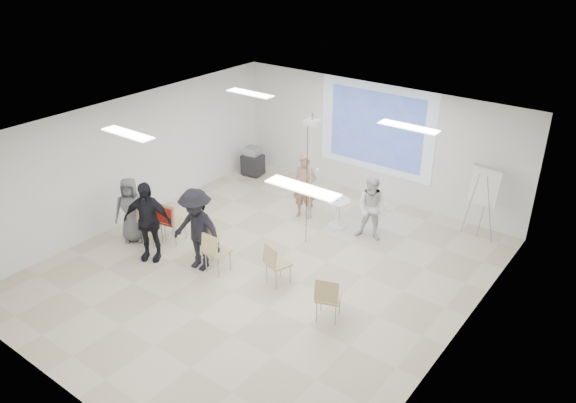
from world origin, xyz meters
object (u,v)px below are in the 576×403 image
Objects in this scene: player_left at (305,183)px; chair_far_left at (149,221)px; player_right at (373,205)px; audience_left at (147,216)px; chair_left_mid at (170,219)px; audience_outer at (131,206)px; av_cart at (253,162)px; laptop at (209,237)px; chair_right_inner at (275,261)px; chair_left_inner at (206,237)px; chair_right_far at (328,296)px; pedestal_table at (338,212)px; chair_center at (215,250)px; audience_mid at (196,225)px; flipchart_easel at (485,186)px.

chair_far_left is (-2.01, -3.12, -0.35)m from player_left.
player_right reaches higher than chair_far_left.
chair_left_mid is at bearing 73.25° from audience_left.
audience_outer reaches higher than av_cart.
laptop is at bearing -119.13° from player_left.
player_left is at bearing 131.86° from chair_right_inner.
chair_left_inner is at bearing -26.13° from audience_outer.
chair_far_left is at bearing -2.21° from laptop.
chair_right_inner is (-0.62, -2.75, -0.33)m from player_right.
chair_far_left is at bearing 160.43° from chair_right_far.
chair_center is (-0.93, -3.18, 0.15)m from pedestal_table.
laptop is at bearing -146.20° from player_right.
av_cart is (-0.24, 4.46, -0.46)m from audience_outer.
chair_left_mid is at bearing -137.21° from player_left.
laptop is 4.45m from av_cart.
chair_right_far is 4.26m from audience_left.
pedestal_table is 0.77× the size of chair_left_mid.
audience_outer is (-2.44, -3.24, -0.07)m from player_left.
chair_right_far reaches higher than av_cart.
audience_outer is (-3.36, -3.29, 0.45)m from pedestal_table.
chair_far_left is 1.04× the size of chair_center.
pedestal_table is at bearing 4.95° from audience_outer.
chair_far_left is 4.39m from av_cart.
audience_left is (-1.52, -3.54, 0.11)m from player_left.
chair_left_inner is 0.65m from chair_center.
chair_left_inner is 0.95× the size of chair_right_inner.
player_left reaches higher than chair_right_far.
audience_mid is at bearing -26.41° from chair_left_mid.
chair_right_inner reaches higher than laptop.
player_left reaches higher than chair_center.
chair_left_inner is 2.73× the size of laptop.
chair_right_inner is 2.87× the size of laptop.
audience_mid reaches higher than player_left.
audience_outer reaches higher than chair_left_mid.
pedestal_table is 3.58m from chair_right_far.
chair_far_left is 0.55× the size of flipchart_easel.
chair_far_left reaches higher than pedestal_table.
audience_mid is at bearing -112.49° from pedestal_table.
chair_center is at bearing -12.58° from audience_left.
laptop is at bearing 145.20° from chair_center.
chair_center is at bearing -124.85° from flipchart_easel.
pedestal_table is 4.39m from audience_left.
audience_mid reaches higher than pedestal_table.
chair_left_inner is 1.01× the size of av_cart.
audience_mid is 2.02m from audience_outer.
chair_far_left is 3.26m from chair_right_inner.
pedestal_table is 1.02m from player_right.
audience_outer is at bearing -154.09° from chair_right_inner.
chair_far_left reaches higher than chair_right_far.
chair_right_inner is (0.30, -2.76, 0.13)m from pedestal_table.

